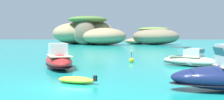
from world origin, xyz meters
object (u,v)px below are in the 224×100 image
(islet_small, at_px, (153,37))
(motorboat_red, at_px, (59,60))
(motorboat_cream, at_px, (191,60))
(dinghy_tender, at_px, (76,80))
(channel_buoy, at_px, (132,60))
(islet_large, at_px, (87,32))

(islet_small, relative_size, motorboat_red, 2.64)
(motorboat_cream, distance_m, dinghy_tender, 14.44)
(motorboat_cream, xyz_separation_m, dinghy_tender, (-10.00, -10.41, -0.40))
(motorboat_cream, distance_m, channel_buoy, 6.86)
(islet_small, bearing_deg, motorboat_cream, -93.14)
(islet_large, height_order, islet_small, islet_large)
(motorboat_red, bearing_deg, islet_large, 95.11)
(islet_large, height_order, motorboat_cream, islet_large)
(motorboat_red, bearing_deg, dinghy_tender, -69.52)
(motorboat_red, height_order, motorboat_cream, motorboat_red)
(motorboat_red, distance_m, motorboat_cream, 13.28)
(motorboat_cream, height_order, channel_buoy, motorboat_cream)
(dinghy_tender, bearing_deg, islet_large, 96.78)
(islet_small, xyz_separation_m, dinghy_tender, (-13.68, -77.29, -2.34))
(islet_small, height_order, dinghy_tender, islet_small)
(islet_large, bearing_deg, islet_small, -7.48)
(motorboat_red, relative_size, channel_buoy, 5.67)
(channel_buoy, bearing_deg, islet_small, 81.41)
(islet_large, height_order, dinghy_tender, islet_large)
(islet_large, xyz_separation_m, channel_buoy, (13.64, -66.46, -3.96))
(islet_small, bearing_deg, motorboat_red, -103.68)
(dinghy_tender, bearing_deg, islet_small, 79.97)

